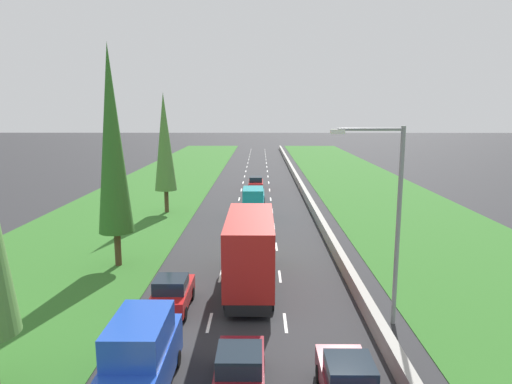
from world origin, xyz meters
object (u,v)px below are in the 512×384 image
(teal_van_centre_lane, at_px, (253,204))
(teal_sedan_centre_lane, at_px, (256,194))
(maroon_hatchback_centre_lane, at_px, (240,371))
(street_light_mast, at_px, (391,212))
(red_box_truck_centre_lane, at_px, (250,249))
(red_hatchback_left_lane, at_px, (172,293))
(red_sedan_centre_lane, at_px, (256,183))
(white_hatchback_centre_lane, at_px, (249,230))
(poplar_tree_second, at_px, (112,141))
(blue_van_left_lane, at_px, (142,355))
(maroon_hatchback_right_lane, at_px, (348,382))
(poplar_tree_third, at_px, (165,142))

(teal_van_centre_lane, xyz_separation_m, teal_sedan_centre_lane, (0.20, 8.09, -0.59))
(maroon_hatchback_centre_lane, xyz_separation_m, teal_van_centre_lane, (0.05, 26.05, 0.56))
(teal_sedan_centre_lane, bearing_deg, street_light_mast, -77.86)
(red_box_truck_centre_lane, relative_size, red_hatchback_left_lane, 2.41)
(red_sedan_centre_lane, bearing_deg, white_hatchback_centre_lane, -90.69)
(teal_van_centre_lane, relative_size, poplar_tree_second, 0.36)
(blue_van_left_lane, height_order, maroon_hatchback_right_lane, blue_van_left_lane)
(maroon_hatchback_centre_lane, bearing_deg, street_light_mast, 39.52)
(maroon_hatchback_right_lane, distance_m, poplar_tree_second, 19.51)
(red_box_truck_centre_lane, distance_m, blue_van_left_lane, 10.36)
(maroon_hatchback_centre_lane, xyz_separation_m, teal_sedan_centre_lane, (0.25, 34.14, -0.02))
(maroon_hatchback_centre_lane, distance_m, blue_van_left_lane, 3.39)
(street_light_mast, bearing_deg, red_sedan_centre_lane, 99.84)
(teal_sedan_centre_lane, distance_m, street_light_mast, 29.81)
(red_box_truck_centre_lane, height_order, teal_van_centre_lane, red_box_truck_centre_lane)
(white_hatchback_centre_lane, bearing_deg, red_hatchback_left_lane, -106.09)
(maroon_hatchback_centre_lane, height_order, street_light_mast, street_light_mast)
(blue_van_left_lane, bearing_deg, maroon_hatchback_centre_lane, -0.61)
(street_light_mast, bearing_deg, poplar_tree_third, 122.42)
(red_box_truck_centre_lane, bearing_deg, teal_van_centre_lane, 90.35)
(white_hatchback_centre_lane, height_order, red_sedan_centre_lane, white_hatchback_centre_lane)
(maroon_hatchback_centre_lane, bearing_deg, white_hatchback_centre_lane, 90.39)
(red_hatchback_left_lane, bearing_deg, maroon_hatchback_right_lane, -45.58)
(white_hatchback_centre_lane, distance_m, red_sedan_centre_lane, 22.87)
(red_hatchback_left_lane, relative_size, red_sedan_centre_lane, 0.87)
(maroon_hatchback_centre_lane, distance_m, red_sedan_centre_lane, 41.66)
(teal_sedan_centre_lane, distance_m, red_hatchback_left_lane, 27.70)
(blue_van_left_lane, relative_size, red_sedan_centre_lane, 1.09)
(red_hatchback_left_lane, bearing_deg, red_sedan_centre_lane, 83.86)
(teal_van_centre_lane, xyz_separation_m, street_light_mast, (6.40, -20.73, 3.83))
(red_box_truck_centre_lane, xyz_separation_m, street_light_mast, (6.30, -4.44, 3.05))
(teal_van_centre_lane, bearing_deg, street_light_mast, -72.85)
(red_box_truck_centre_lane, bearing_deg, teal_sedan_centre_lane, 89.77)
(maroon_hatchback_right_lane, relative_size, red_sedan_centre_lane, 0.87)
(red_box_truck_centre_lane, xyz_separation_m, poplar_tree_second, (-8.41, 3.43, 5.68))
(blue_van_left_lane, bearing_deg, poplar_tree_second, 110.47)
(red_sedan_centre_lane, height_order, street_light_mast, street_light_mast)
(white_hatchback_centre_lane, distance_m, poplar_tree_third, 14.02)
(red_box_truck_centre_lane, bearing_deg, maroon_hatchback_centre_lane, -90.90)
(teal_van_centre_lane, distance_m, poplar_tree_second, 16.62)
(maroon_hatchback_centre_lane, distance_m, street_light_mast, 9.45)
(blue_van_left_lane, distance_m, red_hatchback_left_lane, 6.71)
(blue_van_left_lane, bearing_deg, teal_van_centre_lane, 82.56)
(teal_van_centre_lane, xyz_separation_m, red_sedan_centre_lane, (0.09, 15.61, -0.59))
(red_sedan_centre_lane, bearing_deg, maroon_hatchback_centre_lane, -90.20)
(red_box_truck_centre_lane, height_order, blue_van_left_lane, red_box_truck_centre_lane)
(teal_van_centre_lane, bearing_deg, red_hatchback_left_lane, -100.73)
(red_hatchback_left_lane, height_order, street_light_mast, street_light_mast)
(white_hatchback_centre_lane, xyz_separation_m, teal_sedan_centre_lane, (0.38, 15.35, -0.02))
(teal_sedan_centre_lane, height_order, red_sedan_centre_lane, same)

